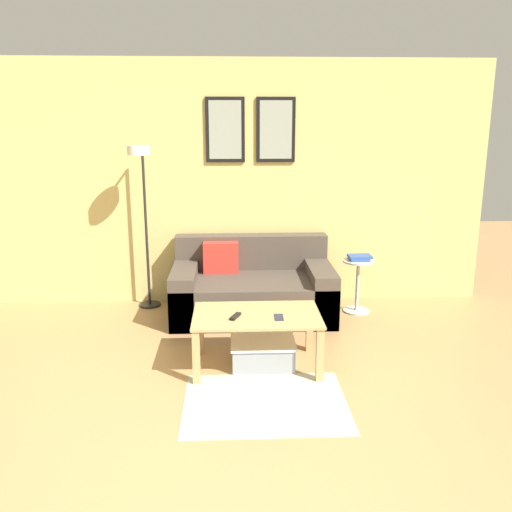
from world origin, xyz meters
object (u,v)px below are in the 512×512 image
Objects in this scene: floor_lamp at (142,191)px; book_stack at (359,258)px; couch at (252,289)px; remote_control at (235,316)px; storage_bin at (263,352)px; coffee_table at (257,323)px; cell_phone at (279,317)px; side_table at (358,281)px.

book_stack is (2.18, -0.12, -0.67)m from floor_lamp.
couch is 1.32m from remote_control.
storage_bin is at bearing -50.24° from floor_lamp.
couch is 3.10× the size of storage_bin.
book_stack is (1.11, 1.26, 0.21)m from coffee_table.
floor_lamp is (-1.08, 1.38, 0.88)m from coffee_table.
remote_control reaches higher than coffee_table.
storage_bin is 1.69m from book_stack.
couch reaches higher than book_stack.
remote_control reaches higher than cell_phone.
side_table is at bearing 1.10° from couch.
remote_control is (0.91, -1.45, -0.79)m from floor_lamp.
floor_lamp is at bearing 171.72° from couch.
cell_phone is at bearing -49.66° from floor_lamp.
coffee_table is 1.69m from book_stack.
floor_lamp is 11.31× the size of remote_control.
couch reaches higher than cell_phone.
couch reaches higher than coffee_table.
coffee_table is 4.21× the size of book_stack.
floor_lamp is at bearing 176.39° from side_table.
couch is 10.64× the size of remote_control.
cell_phone is at bearing 19.82° from remote_control.
storage_bin is 3.44× the size of remote_control.
storage_bin is 0.38m from cell_phone.
side_table is at bearing 49.43° from storage_bin.
coffee_table is at bearing -131.35° from book_stack.
book_stack is 1.59× the size of remote_control.
storage_bin is 3.68× the size of cell_phone.
floor_lamp is 1.89m from remote_control.
remote_control is (-0.17, -0.07, 0.08)m from coffee_table.
floor_lamp is 2.09m from cell_phone.
floor_lamp is 3.09× the size of side_table.
side_table is at bearing 56.67° from cell_phone.
remote_control is 1.07× the size of cell_phone.
floor_lamp reaches higher than side_table.
cell_phone is at bearing -27.61° from coffee_table.
floor_lamp is at bearing 128.00° from coffee_table.
coffee_table is (-0.01, -1.22, 0.10)m from couch.
remote_control is at bearing -97.78° from couch.
coffee_table is 7.18× the size of cell_phone.
side_table is (1.09, 0.02, 0.06)m from couch.
coffee_table is 1.96m from floor_lamp.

